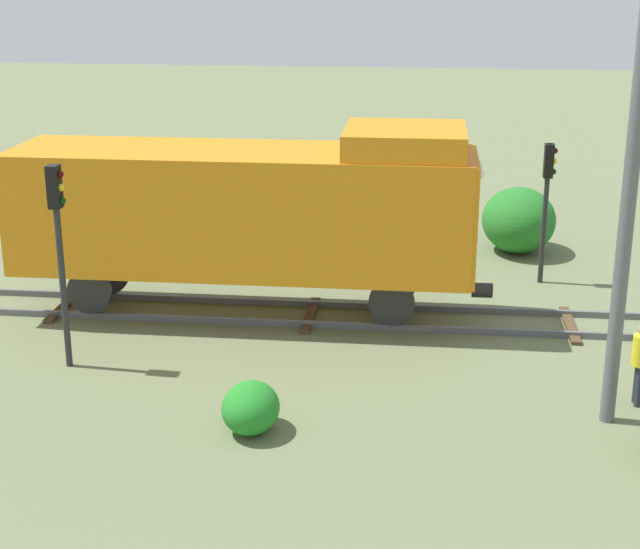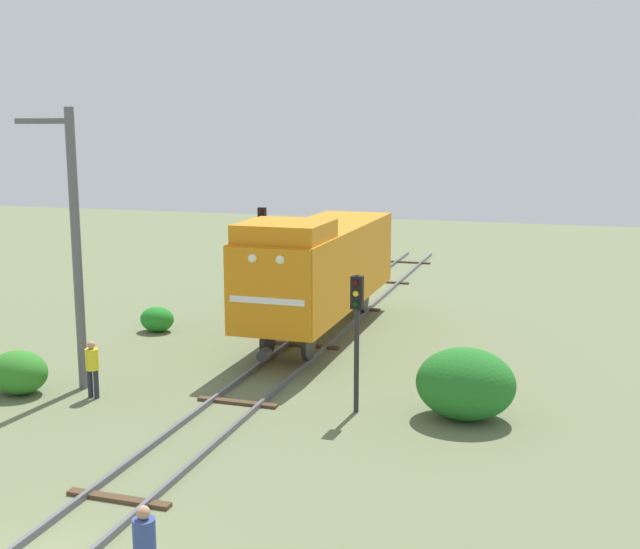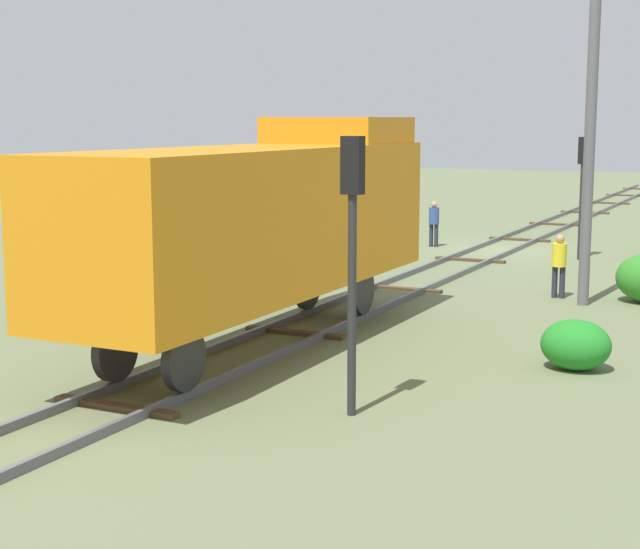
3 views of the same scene
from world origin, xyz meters
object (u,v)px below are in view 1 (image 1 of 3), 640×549
Objects in this scene: locomotive at (251,207)px; traffic_signal_far at (59,230)px; traffic_signal_mid at (547,187)px; catenary_mast at (629,198)px.

locomotive reaches higher than traffic_signal_far.
traffic_signal_far is (-7.00, 10.83, 0.41)m from traffic_signal_mid.
traffic_signal_far is (-3.60, 3.43, 0.31)m from locomotive.
locomotive is 9.46m from catenary_mast.
traffic_signal_mid is at bearing 2.87° from catenary_mast.
catenary_mast is at bearing -97.39° from traffic_signal_far.
locomotive is 1.39× the size of catenary_mast.
traffic_signal_far is 0.53× the size of catenary_mast.
traffic_signal_far is 11.42m from catenary_mast.
catenary_mast is (-5.06, -7.82, 1.64)m from locomotive.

